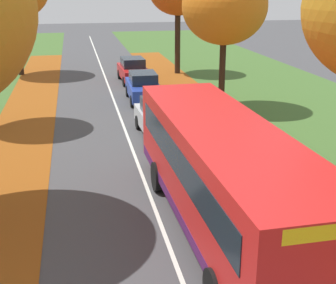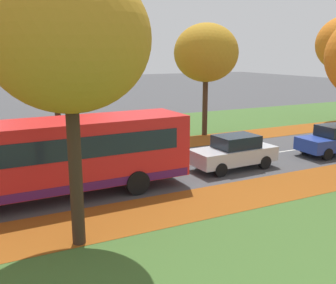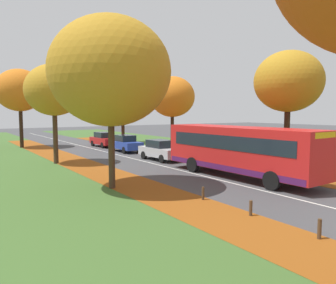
{
  "view_description": "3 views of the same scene",
  "coord_description": "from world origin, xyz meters",
  "views": [
    {
      "loc": [
        -2.09,
        -1.04,
        6.44
      ],
      "look_at": [
        0.81,
        13.46,
        1.38
      ],
      "focal_mm": 50.0,
      "sensor_mm": 36.0,
      "label": 1
    },
    {
      "loc": [
        16.37,
        7.26,
        5.45
      ],
      "look_at": [
        1.12,
        14.91,
        1.58
      ],
      "focal_mm": 42.0,
      "sensor_mm": 36.0,
      "label": 2
    },
    {
      "loc": [
        -12.77,
        -3.6,
        3.86
      ],
      "look_at": [
        -0.31,
        14.64,
        1.83
      ],
      "focal_mm": 35.0,
      "sensor_mm": 36.0,
      "label": 3
    }
  ],
  "objects": [
    {
      "name": "leaf_litter_left",
      "position": [
        -4.6,
        14.0,
        0.01
      ],
      "size": [
        2.8,
        60.0,
        0.0
      ],
      "primitive_type": "cube",
      "color": "#8C4714",
      "rests_on": "grass_verge_left"
    },
    {
      "name": "leaf_litter_right",
      "position": [
        4.6,
        14.0,
        0.01
      ],
      "size": [
        2.8,
        60.0,
        0.0
      ],
      "primitive_type": "cube",
      "color": "#8C4714",
      "rests_on": "grass_verge_right"
    },
    {
      "name": "road_centre_line",
      "position": [
        0.0,
        20.0,
        0.0
      ],
      "size": [
        0.12,
        80.0,
        0.01
      ],
      "primitive_type": "cube",
      "color": "silver",
      "rests_on": "ground"
    },
    {
      "name": "car_red_third_in_line",
      "position": [
        1.78,
        30.35,
        0.81
      ],
      "size": [
        1.88,
        4.25,
        1.62
      ],
      "color": "#B21919",
      "rests_on": "ground"
    },
    {
      "name": "tree_right_mid",
      "position": [
        5.53,
        22.46,
        5.31
      ],
      "size": [
        4.34,
        4.34,
        7.28
      ],
      "color": "black",
      "rests_on": "ground"
    },
    {
      "name": "bus",
      "position": [
        1.57,
        9.87,
        1.7
      ],
      "size": [
        2.82,
        10.45,
        2.98
      ],
      "color": "red",
      "rests_on": "ground"
    },
    {
      "name": "car_blue_following",
      "position": [
        1.67,
        24.87,
        0.81
      ],
      "size": [
        1.85,
        4.23,
        1.62
      ],
      "color": "#233D9E",
      "rests_on": "ground"
    },
    {
      "name": "car_silver_lead",
      "position": [
        1.45,
        18.29,
        0.81
      ],
      "size": [
        1.88,
        4.25,
        1.62
      ],
      "color": "#B7BABF",
      "rests_on": "ground"
    },
    {
      "name": "grass_verge_right",
      "position": [
        9.2,
        20.0,
        0.0
      ],
      "size": [
        12.0,
        90.0,
        0.01
      ],
      "primitive_type": "cube",
      "color": "#3D6028",
      "rests_on": "ground"
    }
  ]
}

